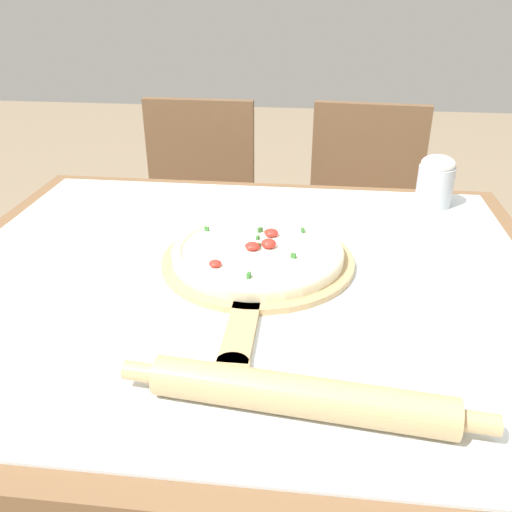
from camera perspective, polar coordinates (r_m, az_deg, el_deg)
name	(u,v)px	position (r m, az deg, el deg)	size (l,w,h in m)	color
dining_table	(240,325)	(1.06, -1.71, -7.27)	(1.16, 1.01, 0.76)	brown
towel_cloth	(239,274)	(1.00, -1.80, -1.90)	(1.08, 0.93, 0.00)	silver
pizza_peel	(257,264)	(1.02, 0.08, -0.88)	(0.37, 0.53, 0.01)	tan
pizza	(258,251)	(1.02, 0.19, 0.52)	(0.32, 0.32, 0.04)	beige
rolling_pin	(300,396)	(0.69, 4.68, -14.45)	(0.47, 0.09, 0.05)	tan
chair_left	(197,212)	(1.93, -6.20, 4.62)	(0.40, 0.40, 0.88)	brown
chair_right	(362,220)	(1.89, 11.11, 3.78)	(0.43, 0.43, 0.88)	brown
flour_cup	(436,180)	(1.35, 18.39, 7.56)	(0.08, 0.08, 0.12)	#B2B7BC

